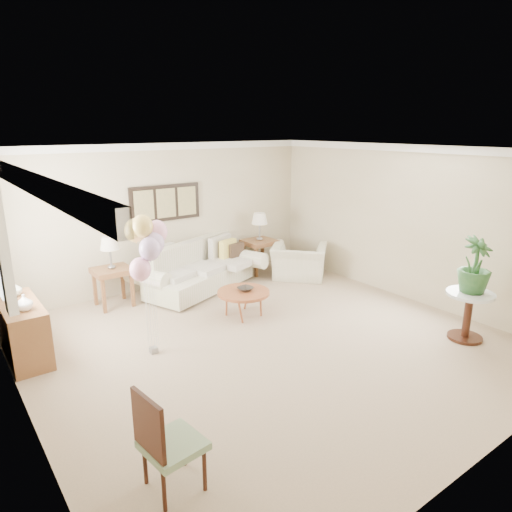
{
  "coord_description": "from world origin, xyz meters",
  "views": [
    {
      "loc": [
        -3.54,
        -4.56,
        2.88
      ],
      "look_at": [
        0.28,
        0.6,
        1.05
      ],
      "focal_mm": 32.0,
      "sensor_mm": 36.0,
      "label": 1
    }
  ],
  "objects_px": {
    "coffee_table": "(243,293)",
    "balloon_cluster": "(147,242)",
    "accent_chair": "(165,441)",
    "sofa": "(199,271)",
    "armchair": "(299,262)"
  },
  "relations": [
    {
      "from": "coffee_table",
      "to": "balloon_cluster",
      "type": "height_order",
      "value": "balloon_cluster"
    },
    {
      "from": "balloon_cluster",
      "to": "accent_chair",
      "type": "bearing_deg",
      "value": -111.68
    },
    {
      "from": "sofa",
      "to": "coffee_table",
      "type": "xyz_separation_m",
      "value": [
        -0.06,
        -1.5,
        0.04
      ]
    },
    {
      "from": "sofa",
      "to": "coffee_table",
      "type": "relative_size",
      "value": 3.2
    },
    {
      "from": "armchair",
      "to": "coffee_table",
      "type": "bearing_deg",
      "value": 72.65
    },
    {
      "from": "sofa",
      "to": "accent_chair",
      "type": "xyz_separation_m",
      "value": [
        -2.62,
        -4.06,
        0.14
      ]
    },
    {
      "from": "armchair",
      "to": "balloon_cluster",
      "type": "relative_size",
      "value": 0.55
    },
    {
      "from": "coffee_table",
      "to": "sofa",
      "type": "bearing_deg",
      "value": 87.6
    },
    {
      "from": "coffee_table",
      "to": "accent_chair",
      "type": "distance_m",
      "value": 3.62
    },
    {
      "from": "sofa",
      "to": "accent_chair",
      "type": "bearing_deg",
      "value": -122.8
    },
    {
      "from": "coffee_table",
      "to": "balloon_cluster",
      "type": "relative_size",
      "value": 0.44
    },
    {
      "from": "sofa",
      "to": "balloon_cluster",
      "type": "height_order",
      "value": "balloon_cluster"
    },
    {
      "from": "sofa",
      "to": "coffee_table",
      "type": "distance_m",
      "value": 1.5
    },
    {
      "from": "sofa",
      "to": "accent_chair",
      "type": "relative_size",
      "value": 2.85
    },
    {
      "from": "sofa",
      "to": "coffee_table",
      "type": "bearing_deg",
      "value": -92.4
    }
  ]
}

